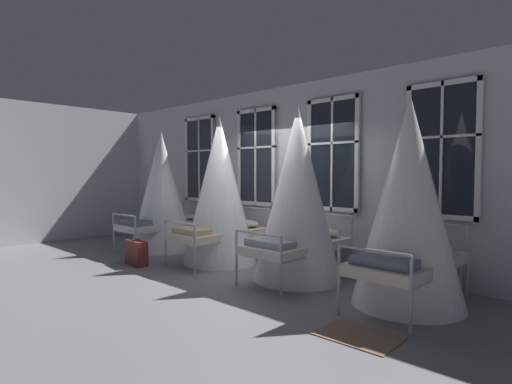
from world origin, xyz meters
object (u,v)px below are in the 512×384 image
(cot_third, at_px, (297,196))
(cot_fourth, at_px, (409,204))
(suitcase_dark, at_px, (136,252))
(cot_second, at_px, (220,192))
(cot_first, at_px, (162,193))

(cot_third, distance_m, cot_fourth, 1.76)
(cot_fourth, bearing_deg, suitcase_dark, 105.37)
(cot_fourth, bearing_deg, cot_second, 90.60)
(cot_third, height_order, cot_fourth, cot_third)
(cot_second, distance_m, suitcase_dark, 1.86)
(cot_third, bearing_deg, suitcase_dark, 113.96)
(cot_third, relative_size, suitcase_dark, 4.65)
(cot_third, bearing_deg, cot_first, 90.92)
(cot_first, bearing_deg, cot_second, -89.69)
(cot_first, relative_size, suitcase_dark, 4.39)
(cot_second, bearing_deg, cot_fourth, -88.67)
(cot_fourth, bearing_deg, cot_third, 89.90)
(cot_second, height_order, suitcase_dark, cot_second)
(cot_fourth, relative_size, suitcase_dark, 4.52)
(cot_fourth, height_order, suitcase_dark, cot_fourth)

